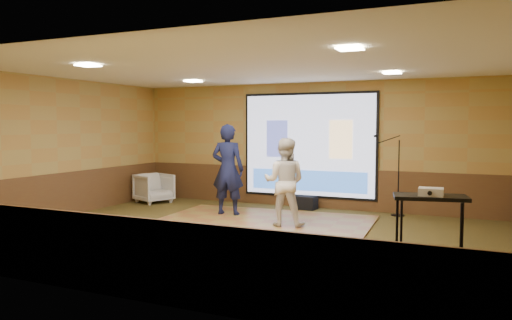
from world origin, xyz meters
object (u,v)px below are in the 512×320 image
at_px(dance_floor, 260,223).
at_px(mic_stand, 396,193).
at_px(projector_screen, 308,146).
at_px(av_table, 430,217).
at_px(projector, 431,192).
at_px(player_left, 228,169).
at_px(player_right, 284,182).
at_px(duffel_bag, 306,203).
at_px(banquet_chair, 154,188).

distance_m(dance_floor, mic_stand, 3.17).
bearing_deg(projector_screen, av_table, -53.09).
xyz_separation_m(av_table, mic_stand, (-1.07, 3.96, -0.23)).
height_order(projector, mic_stand, mic_stand).
xyz_separation_m(player_left, player_right, (1.57, -0.62, -0.13)).
xyz_separation_m(projector_screen, duffel_bag, (0.04, -0.29, -1.32)).
xyz_separation_m(dance_floor, mic_stand, (2.32, 2.11, 0.48)).
distance_m(dance_floor, player_left, 1.55).
distance_m(projector_screen, duffel_bag, 1.35).
relative_size(dance_floor, player_left, 2.18).
xyz_separation_m(av_table, projector, (0.01, -0.05, 0.35)).
distance_m(dance_floor, banquet_chair, 3.90).
height_order(dance_floor, banquet_chair, banquet_chair).
xyz_separation_m(projector, banquet_chair, (-7.01, 3.33, -0.70)).
height_order(mic_stand, duffel_bag, mic_stand).
bearing_deg(player_left, projector_screen, -132.70).
bearing_deg(player_left, projector, 142.68).
relative_size(dance_floor, av_table, 4.21).
xyz_separation_m(player_left, av_table, (4.41, -2.43, -0.29)).
height_order(mic_stand, banquet_chair, mic_stand).
height_order(player_right, projector, player_right).
height_order(dance_floor, player_right, player_right).
bearing_deg(av_table, player_right, 147.61).
bearing_deg(banquet_chair, mic_stand, -60.28).
relative_size(player_left, duffel_bag, 3.95).
distance_m(av_table, projector, 0.35).
bearing_deg(player_left, player_right, 150.28).
relative_size(player_right, banquet_chair, 2.09).
bearing_deg(duffel_bag, dance_floor, -97.06).
distance_m(player_left, duffel_bag, 2.16).
relative_size(projector, banquet_chair, 0.40).
bearing_deg(projector, mic_stand, 102.16).
relative_size(mic_stand, banquet_chair, 2.19).
xyz_separation_m(projector, duffel_bag, (-3.14, 3.99, -0.92)).
height_order(av_table, duffel_bag, av_table).
height_order(projector_screen, av_table, projector_screen).
distance_m(banquet_chair, duffel_bag, 3.93).
xyz_separation_m(player_right, banquet_chair, (-4.15, 1.48, -0.51)).
xyz_separation_m(dance_floor, projector, (3.40, -1.90, 1.06)).
relative_size(player_left, projector, 6.10).
distance_m(dance_floor, av_table, 3.93).
bearing_deg(duffel_bag, projector_screen, 98.21).
relative_size(av_table, projector, 3.15).
bearing_deg(av_table, banquet_chair, 154.87).
relative_size(player_left, player_right, 1.16).
bearing_deg(dance_floor, banquet_chair, 158.32).
bearing_deg(dance_floor, projector_screen, 84.76).
xyz_separation_m(dance_floor, banquet_chair, (-3.61, 1.43, 0.36)).
height_order(player_left, banquet_chair, player_left).
bearing_deg(projector_screen, player_right, -82.32).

